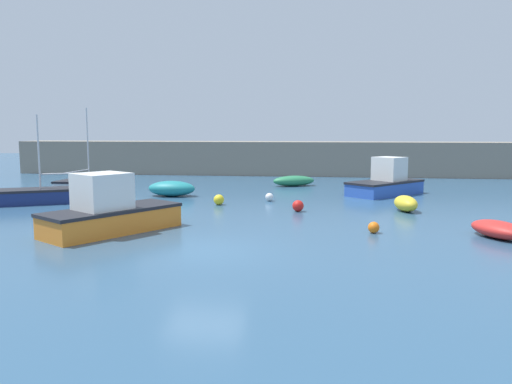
# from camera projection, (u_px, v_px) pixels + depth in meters

# --- Properties ---
(ground_plane) EXTENTS (120.00, 120.00, 0.20)m
(ground_plane) POSITION_uv_depth(u_px,v_px,m) (204.00, 254.00, 15.60)
(ground_plane) COLOR #2D5170
(harbor_breakwater) EXTENTS (44.39, 3.25, 2.77)m
(harbor_breakwater) POSITION_uv_depth(u_px,v_px,m) (277.00, 158.00, 41.83)
(harbor_breakwater) COLOR gray
(harbor_breakwater) RESTS_ON ground_plane
(sailboat_twin_hulled) EXTENTS (4.72, 3.50, 4.52)m
(sailboat_twin_hulled) POSITION_uv_depth(u_px,v_px,m) (41.00, 196.00, 25.57)
(sailboat_twin_hulled) COLOR navy
(sailboat_twin_hulled) RESTS_ON ground_plane
(motorboat_with_cabin) EXTENTS (4.87, 5.00, 2.18)m
(motorboat_with_cabin) POSITION_uv_depth(u_px,v_px,m) (386.00, 182.00, 29.00)
(motorboat_with_cabin) COLOR #2D56B7
(motorboat_with_cabin) RESTS_ON ground_plane
(fishing_dinghy_green) EXTENTS (2.06, 2.57, 0.60)m
(fishing_dinghy_green) POSITION_uv_depth(u_px,v_px,m) (499.00, 229.00, 17.38)
(fishing_dinghy_green) COLOR red
(fishing_dinghy_green) RESTS_ON ground_plane
(cabin_cruiser_white) EXTENTS (4.41, 5.33, 2.21)m
(cabin_cruiser_white) POSITION_uv_depth(u_px,v_px,m) (109.00, 212.00, 18.25)
(cabin_cruiser_white) COLOR orange
(cabin_cruiser_white) RESTS_ON ground_plane
(dinghy_near_pier) EXTENTS (1.24, 1.96, 0.73)m
(dinghy_near_pier) POSITION_uv_depth(u_px,v_px,m) (406.00, 203.00, 23.09)
(dinghy_near_pier) COLOR yellow
(dinghy_near_pier) RESTS_ON ground_plane
(sailboat_short_mast) EXTENTS (1.81, 6.18, 5.09)m
(sailboat_short_mast) POSITION_uv_depth(u_px,v_px,m) (89.00, 184.00, 31.02)
(sailboat_short_mast) COLOR white
(sailboat_short_mast) RESTS_ON ground_plane
(open_tender_yellow) EXTENTS (2.73, 1.54, 0.87)m
(open_tender_yellow) POSITION_uv_depth(u_px,v_px,m) (172.00, 189.00, 28.33)
(open_tender_yellow) COLOR teal
(open_tender_yellow) RESTS_ON ground_plane
(rowboat_blue_near) EXTENTS (3.07, 2.11, 0.70)m
(rowboat_blue_near) POSITION_uv_depth(u_px,v_px,m) (294.00, 181.00, 33.43)
(rowboat_blue_near) COLOR #287A4C
(rowboat_blue_near) RESTS_ON ground_plane
(mooring_buoy_white) EXTENTS (0.43, 0.43, 0.43)m
(mooring_buoy_white) POSITION_uv_depth(u_px,v_px,m) (269.00, 197.00, 26.38)
(mooring_buoy_white) COLOR white
(mooring_buoy_white) RESTS_ON ground_plane
(mooring_buoy_orange) EXTENTS (0.42, 0.42, 0.42)m
(mooring_buoy_orange) POSITION_uv_depth(u_px,v_px,m) (374.00, 227.00, 18.20)
(mooring_buoy_orange) COLOR orange
(mooring_buoy_orange) RESTS_ON ground_plane
(mooring_buoy_red) EXTENTS (0.53, 0.53, 0.53)m
(mooring_buoy_red) POSITION_uv_depth(u_px,v_px,m) (298.00, 206.00, 22.99)
(mooring_buoy_red) COLOR red
(mooring_buoy_red) RESTS_ON ground_plane
(mooring_buoy_yellow) EXTENTS (0.53, 0.53, 0.53)m
(mooring_buoy_yellow) POSITION_uv_depth(u_px,v_px,m) (219.00, 200.00, 25.04)
(mooring_buoy_yellow) COLOR yellow
(mooring_buoy_yellow) RESTS_ON ground_plane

